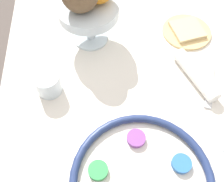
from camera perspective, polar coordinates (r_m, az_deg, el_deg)
The scene contains 8 objects.
ground_plane at distance 1.44m, azimuth 3.29°, elevation -14.48°, with size 8.00×8.00×0.00m, color #564C47.
dining_table at distance 1.10m, azimuth 4.24°, elevation -8.58°, with size 1.36×0.81×0.73m.
seder_plate at distance 0.64m, azimuth 6.53°, elevation -18.92°, with size 0.33×0.33×0.03m.
fruit_stand at distance 0.81m, azimuth -5.10°, elevation 16.44°, with size 0.18×0.18×0.13m.
bread_plate at distance 0.92m, azimuth 15.96°, elevation 12.48°, with size 0.16×0.16×0.02m.
napkin_roll at distance 0.79m, azimuth 17.82°, elevation 3.39°, with size 0.18×0.10×0.04m.
cup_near at distance 0.75m, azimuth -13.74°, elevation 1.61°, with size 0.07×0.07×0.06m.
spoon at distance 0.81m, azimuth 20.50°, elevation 1.62°, with size 0.17×0.08×0.01m.
Camera 1 is at (-0.43, 0.12, 1.37)m, focal length 42.00 mm.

